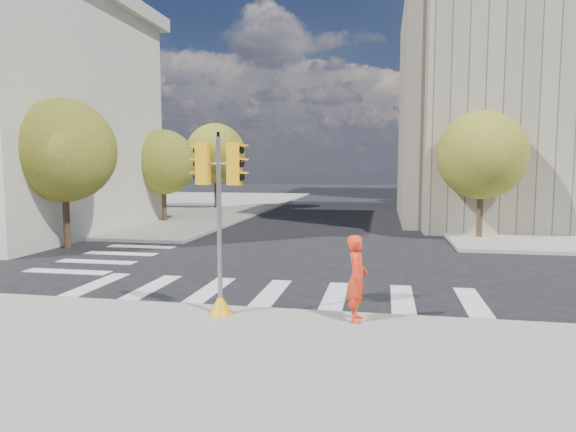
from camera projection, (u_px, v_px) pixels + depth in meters
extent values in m
plane|color=black|center=(288.00, 278.00, 16.40)|extent=(160.00, 160.00, 0.00)
cube|color=gray|center=(121.00, 205.00, 45.50)|extent=(28.00, 40.00, 0.15)
cube|color=gray|center=(495.00, 104.00, 28.71)|extent=(8.00, 8.00, 14.00)
cylinder|color=#382616|center=(67.00, 220.00, 22.12)|extent=(0.28, 0.28, 2.45)
sphere|color=#407220|center=(64.00, 150.00, 21.83)|extent=(4.40, 4.40, 4.40)
cylinder|color=#382616|center=(164.00, 205.00, 31.92)|extent=(0.28, 0.28, 2.17)
sphere|color=#407220|center=(163.00, 162.00, 31.65)|extent=(4.00, 4.00, 4.00)
cylinder|color=#382616|center=(216.00, 193.00, 41.67)|extent=(0.28, 0.28, 2.62)
sphere|color=#407220|center=(215.00, 153.00, 41.35)|extent=(4.80, 4.80, 4.80)
cylinder|color=#382616|center=(480.00, 215.00, 24.67)|extent=(0.28, 0.28, 2.38)
sphere|color=#407220|center=(482.00, 155.00, 24.39)|extent=(4.20, 4.20, 4.20)
cylinder|color=#382616|center=(449.00, 198.00, 36.40)|extent=(0.28, 0.28, 2.52)
sphere|color=#407220|center=(451.00, 154.00, 36.10)|extent=(4.60, 4.60, 4.60)
cylinder|color=#382616|center=(434.00, 191.00, 48.15)|extent=(0.28, 0.28, 2.27)
sphere|color=#407220|center=(434.00, 162.00, 47.88)|extent=(4.00, 4.00, 4.00)
cylinder|color=black|center=(478.00, 155.00, 28.20)|extent=(0.12, 0.12, 8.00)
cube|color=black|center=(481.00, 81.00, 27.81)|extent=(0.35, 0.18, 0.22)
cylinder|color=black|center=(448.00, 158.00, 41.89)|extent=(0.12, 0.12, 8.00)
cube|color=black|center=(449.00, 109.00, 41.50)|extent=(0.35, 0.18, 0.22)
cone|color=#F1A10C|center=(220.00, 304.00, 11.83)|extent=(0.56, 0.56, 0.50)
cylinder|color=gray|center=(219.00, 227.00, 11.66)|extent=(0.11, 0.11, 4.06)
cylinder|color=black|center=(218.00, 135.00, 11.45)|extent=(0.07, 0.07, 0.12)
cylinder|color=gray|center=(219.00, 164.00, 11.52)|extent=(0.90, 0.14, 0.06)
cube|color=#F1A10C|center=(203.00, 164.00, 11.62)|extent=(0.32, 0.25, 0.95)
cube|color=#F1A10C|center=(234.00, 164.00, 11.42)|extent=(0.32, 0.25, 0.95)
imported|color=red|center=(357.00, 278.00, 11.28)|extent=(0.47, 0.71, 1.92)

